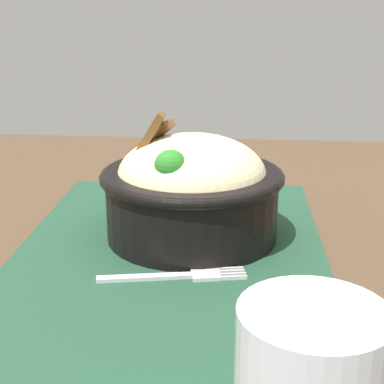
{
  "coord_description": "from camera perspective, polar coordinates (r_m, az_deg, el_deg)",
  "views": [
    {
      "loc": [
        0.51,
        0.06,
        0.98
      ],
      "look_at": [
        -0.07,
        0.01,
        0.79
      ],
      "focal_mm": 54.4,
      "sensor_mm": 36.0,
      "label": 1
    }
  ],
  "objects": [
    {
      "name": "table",
      "position": [
        0.6,
        -1.1,
        -13.79
      ],
      "size": [
        1.11,
        0.93,
        0.74
      ],
      "color": "#4C3826",
      "rests_on": "ground_plane"
    },
    {
      "name": "placemat",
      "position": [
        0.59,
        -2.17,
        -5.97
      ],
      "size": [
        0.47,
        0.32,
        0.0
      ],
      "primitive_type": "cube",
      "rotation": [
        0.0,
        0.0,
        0.02
      ],
      "color": "#1E422D",
      "rests_on": "table"
    },
    {
      "name": "bowl",
      "position": [
        0.61,
        -0.03,
        0.31
      ],
      "size": [
        0.21,
        0.21,
        0.13
      ],
      "color": "black",
      "rests_on": "placemat"
    },
    {
      "name": "fork",
      "position": [
        0.54,
        -1.24,
        -8.21
      ],
      "size": [
        0.04,
        0.14,
        0.0
      ],
      "color": "silver",
      "rests_on": "placemat"
    }
  ]
}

